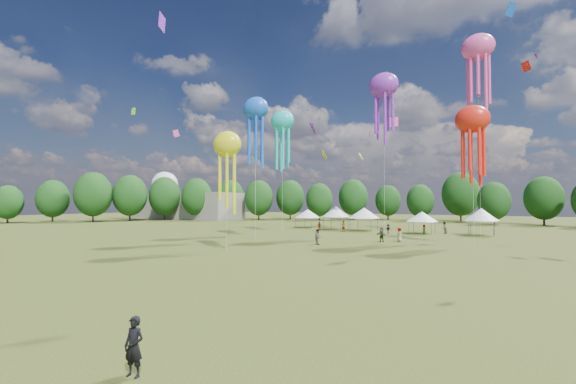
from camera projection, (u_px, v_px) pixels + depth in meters
The scene contains 10 objects.
ground at pixel (90, 315), 16.80m from camera, with size 300.00×300.00×0.00m, color #384416.
observer_main at pixel (134, 347), 10.90m from camera, with size 0.65×0.42×1.77m, color black.
spectator_near at pixel (318, 237), 44.61m from camera, with size 0.92×0.72×1.90m, color gray.
spectators_far at pixel (391, 230), 56.08m from camera, with size 21.97×18.74×1.93m.
festival_tents at pixel (375, 214), 65.63m from camera, with size 36.54×7.81×4.47m.
show_kites at pixel (371, 108), 53.33m from camera, with size 32.78×34.53×30.60m.
small_kites at pixel (358, 42), 54.94m from camera, with size 71.67×62.09×46.52m.
treeline at pixel (390, 195), 72.35m from camera, with size 201.57×95.24×13.43m.
hangar at pixel (184, 206), 115.82m from camera, with size 40.00×12.00×8.00m, color gray.
radome at pixel (165, 189), 129.44m from camera, with size 9.00×9.00×16.00m.
Camera 1 is at (16.59, -9.74, 5.19)m, focal length 22.84 mm.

